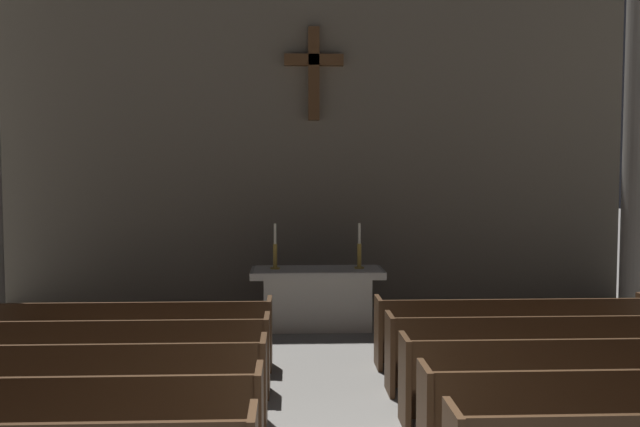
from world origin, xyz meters
name	(u,v)px	position (x,y,z in m)	size (l,w,h in m)	color
pew_left_row_2	(46,424)	(-2.57, 1.05, 0.48)	(3.73, 0.50, 0.95)	#422B19
pew_left_row_3	(83,386)	(-2.57, 2.14, 0.48)	(3.73, 0.50, 0.95)	#422B19
pew_left_row_4	(110,357)	(-2.57, 3.23, 0.48)	(3.73, 0.50, 0.95)	#422B19
pew_left_row_5	(130,335)	(-2.57, 4.32, 0.48)	(3.73, 0.50, 0.95)	#422B19
pew_right_row_2	(629,415)	(2.57, 1.05, 0.48)	(3.73, 0.50, 0.95)	#422B19
pew_right_row_3	(579,379)	(2.57, 2.14, 0.48)	(3.73, 0.50, 0.95)	#422B19
pew_right_row_4	(542,352)	(2.57, 3.23, 0.48)	(3.73, 0.50, 0.95)	#422B19
pew_right_row_5	(513,331)	(2.57, 4.32, 0.48)	(3.73, 0.50, 0.95)	#422B19
altar	(317,297)	(0.00, 6.66, 0.53)	(2.20, 0.90, 1.01)	#BCB7AD
candlestick_left	(275,254)	(-0.70, 6.66, 1.26)	(0.16, 0.16, 0.75)	#B79338
candlestick_right	(359,254)	(0.70, 6.66, 1.26)	(0.16, 0.16, 0.75)	#B79338
apse_with_cross	(313,97)	(0.00, 8.55, 4.03)	(11.84, 0.46, 8.05)	#706656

